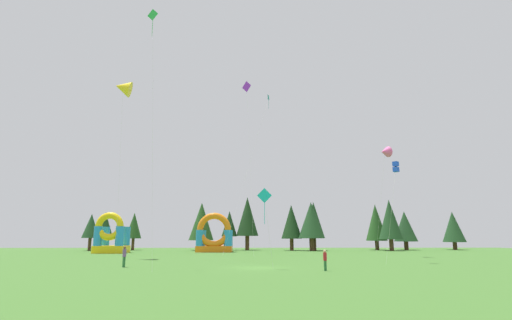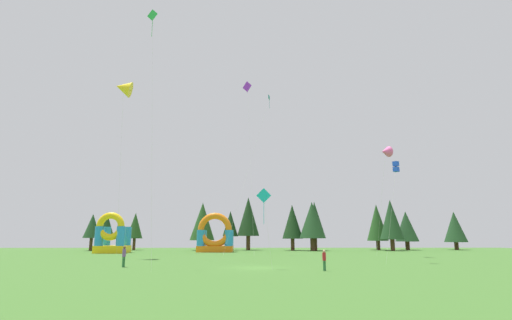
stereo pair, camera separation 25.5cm
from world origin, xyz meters
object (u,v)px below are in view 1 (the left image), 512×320
object	(u,v)px
kite_yellow_delta	(123,88)
person_near_camera	(325,258)
kite_green_diamond	(153,19)
person_left_edge	(124,255)
inflatable_orange_dome	(214,238)
inflatable_yellow_castle	(111,238)
kite_cyan_diamond	(264,197)
kite_pink_delta	(385,152)
kite_teal_diamond	(268,101)
kite_purple_diamond	(247,88)
kite_blue_box	(396,167)

from	to	relation	value
kite_yellow_delta	person_near_camera	distance (m)	38.39
kite_green_diamond	person_left_edge	world-z (taller)	kite_green_diamond
kite_green_diamond	inflatable_orange_dome	distance (m)	40.36
person_near_camera	inflatable_yellow_castle	bearing A→B (deg)	-85.81
kite_cyan_diamond	kite_green_diamond	size ratio (longest dim) A/B	0.26
kite_cyan_diamond	kite_yellow_delta	bearing A→B (deg)	137.71
kite_pink_delta	person_left_edge	distance (m)	38.71
kite_teal_diamond	person_near_camera	bearing A→B (deg)	-84.81
kite_yellow_delta	person_left_edge	bearing A→B (deg)	-67.38
kite_cyan_diamond	person_left_edge	distance (m)	13.80
kite_yellow_delta	kite_purple_diamond	xyz separation A→B (m)	(17.54, 10.00, 4.02)
kite_cyan_diamond	kite_green_diamond	xyz separation A→B (m)	(-11.49, 2.62, 18.94)
inflatable_yellow_castle	inflatable_orange_dome	bearing A→B (deg)	13.77
kite_cyan_diamond	kite_blue_box	xyz separation A→B (m)	(15.03, 7.74, 4.15)
kite_teal_diamond	person_near_camera	xyz separation A→B (m)	(2.91, -32.01, -24.97)
kite_purple_diamond	person_near_camera	size ratio (longest dim) A/B	16.89
kite_cyan_diamond	inflatable_orange_dome	xyz separation A→B (m)	(-7.50, 35.69, -3.85)
kite_cyan_diamond	person_near_camera	distance (m)	7.47
kite_green_diamond	kite_pink_delta	size ratio (longest dim) A/B	1.66
kite_blue_box	inflatable_orange_dome	bearing A→B (deg)	128.88
kite_green_diamond	kite_yellow_delta	distance (m)	16.91
person_left_edge	inflatable_yellow_castle	bearing A→B (deg)	-134.12
kite_pink_delta	kite_yellow_delta	size ratio (longest dim) A/B	0.64
inflatable_orange_dome	inflatable_yellow_castle	world-z (taller)	inflatable_orange_dome
kite_pink_delta	kite_teal_diamond	xyz separation A→B (m)	(-16.50, 9.44, 11.14)
kite_green_diamond	inflatable_yellow_castle	xyz separation A→B (m)	(-12.80, 28.95, -22.72)
kite_teal_diamond	inflatable_yellow_castle	xyz separation A→B (m)	(-26.20, 1.87, -23.53)
kite_blue_box	person_left_edge	world-z (taller)	kite_blue_box
kite_teal_diamond	kite_cyan_diamond	bearing A→B (deg)	-93.68
person_near_camera	kite_green_diamond	bearing A→B (deg)	-53.28
kite_yellow_delta	kite_teal_diamond	size ratio (longest dim) A/B	0.91
person_near_camera	inflatable_orange_dome	size ratio (longest dim) A/B	0.24
person_near_camera	inflatable_orange_dome	bearing A→B (deg)	-108.51
kite_green_diamond	kite_yellow_delta	size ratio (longest dim) A/B	1.05
kite_purple_diamond	inflatable_yellow_castle	world-z (taller)	kite_purple_diamond
kite_blue_box	person_near_camera	size ratio (longest dim) A/B	6.56
person_left_edge	inflatable_orange_dome	distance (m)	34.34
kite_cyan_diamond	inflatable_orange_dome	distance (m)	36.67
kite_teal_diamond	inflatable_orange_dome	size ratio (longest dim) A/B	3.96
kite_pink_delta	kite_purple_diamond	bearing A→B (deg)	160.17
kite_pink_delta	kite_purple_diamond	world-z (taller)	kite_purple_diamond
kite_blue_box	kite_cyan_diamond	bearing A→B (deg)	-152.74
inflatable_orange_dome	inflatable_yellow_castle	xyz separation A→B (m)	(-16.79, -4.12, 0.07)
kite_cyan_diamond	inflatable_orange_dome	world-z (taller)	inflatable_orange_dome
kite_blue_box	inflatable_yellow_castle	bearing A→B (deg)	148.78
kite_cyan_diamond	person_left_edge	xyz separation A→B (m)	(-12.70, 1.77, -5.09)
kite_teal_diamond	person_left_edge	world-z (taller)	kite_teal_diamond
kite_pink_delta	inflatable_orange_dome	distance (m)	32.63
kite_cyan_diamond	kite_yellow_delta	xyz separation A→B (m)	(-19.27, 17.53, 17.15)
kite_pink_delta	kite_purple_diamond	size ratio (longest dim) A/B	0.56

